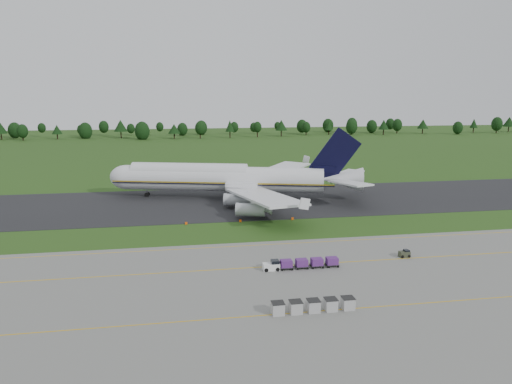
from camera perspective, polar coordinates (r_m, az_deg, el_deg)
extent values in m
plane|color=#234414|center=(105.35, 1.24, -4.40)|extent=(600.00, 600.00, 0.00)
cube|color=slate|center=(74.08, 6.35, -11.44)|extent=(300.00, 52.00, 0.06)
cube|color=black|center=(132.10, -1.07, -1.12)|extent=(300.00, 40.00, 0.08)
cube|color=#CB990B|center=(84.86, 4.10, -8.34)|extent=(300.00, 0.25, 0.01)
cube|color=#CB990B|center=(68.81, 7.77, -13.30)|extent=(300.00, 0.20, 0.01)
cube|color=#CB990B|center=(95.94, 2.38, -5.97)|extent=(120.00, 0.20, 0.01)
cylinder|color=black|center=(341.37, -27.09, 5.66)|extent=(0.70, 0.70, 3.76)
cone|color=#173713|center=(341.00, -27.17, 6.54)|extent=(7.54, 7.54, 6.69)
cylinder|color=black|center=(330.32, -25.08, 5.68)|extent=(0.70, 0.70, 3.63)
sphere|color=#173713|center=(330.04, -25.14, 6.32)|extent=(6.37, 6.37, 6.37)
cylinder|color=black|center=(330.73, -21.75, 5.90)|extent=(0.70, 0.70, 3.15)
cone|color=#173713|center=(330.39, -21.80, 6.66)|extent=(6.18, 6.18, 5.61)
cylinder|color=black|center=(329.70, -18.89, 6.07)|extent=(0.70, 0.70, 3.02)
sphere|color=#173713|center=(329.46, -18.92, 6.61)|extent=(8.25, 8.25, 8.25)
cylinder|color=black|center=(327.05, -15.17, 6.34)|extent=(0.70, 0.70, 4.09)
cone|color=#173713|center=(326.64, -15.22, 7.34)|extent=(8.36, 8.36, 7.28)
cylinder|color=black|center=(313.30, -12.85, 6.18)|extent=(0.70, 0.70, 3.33)
sphere|color=#173713|center=(313.03, -12.88, 6.80)|extent=(8.97, 8.97, 8.97)
cylinder|color=black|center=(314.73, -9.32, 6.33)|extent=(0.70, 0.70, 3.25)
cone|color=#173713|center=(314.37, -9.35, 7.15)|extent=(7.49, 7.49, 5.77)
cylinder|color=black|center=(313.45, -6.39, 6.48)|extent=(0.70, 0.70, 4.26)
sphere|color=#173713|center=(313.11, -6.41, 7.28)|extent=(6.33, 6.33, 6.33)
cylinder|color=black|center=(316.26, -2.99, 6.55)|extent=(0.70, 0.70, 3.99)
cone|color=#173713|center=(315.84, -3.01, 7.56)|extent=(5.61, 5.61, 7.10)
cylinder|color=black|center=(320.47, 0.16, 6.66)|extent=(0.70, 0.70, 4.25)
sphere|color=#173713|center=(320.13, 0.16, 7.44)|extent=(5.37, 5.37, 5.37)
cylinder|color=black|center=(328.30, 2.90, 6.72)|extent=(0.70, 0.70, 3.84)
cone|color=#173713|center=(327.91, 2.91, 7.65)|extent=(7.71, 7.71, 6.83)
cylinder|color=black|center=(338.33, 5.75, 6.78)|extent=(0.70, 0.70, 3.46)
sphere|color=#173713|center=(338.06, 5.76, 7.38)|extent=(5.67, 5.67, 5.67)
cylinder|color=black|center=(343.61, 8.30, 6.77)|extent=(0.70, 0.70, 3.15)
cone|color=#173713|center=(343.29, 8.32, 7.50)|extent=(5.53, 5.53, 5.60)
cylinder|color=black|center=(345.44, 10.86, 6.74)|extent=(0.70, 0.70, 3.59)
sphere|color=#173713|center=(345.18, 10.88, 7.35)|extent=(7.74, 7.74, 7.74)
cylinder|color=black|center=(349.39, 14.35, 6.65)|extent=(0.70, 0.70, 3.66)
cone|color=#173713|center=(349.04, 14.39, 7.48)|extent=(6.86, 6.86, 6.50)
cylinder|color=black|center=(363.07, 15.81, 6.76)|extent=(0.70, 0.70, 3.85)
sphere|color=#173713|center=(362.80, 15.85, 7.38)|extent=(6.61, 6.61, 6.61)
cylinder|color=black|center=(366.79, 18.49, 6.62)|extent=(0.70, 0.70, 3.56)
cone|color=#173713|center=(366.46, 18.54, 7.39)|extent=(7.61, 7.61, 6.32)
cylinder|color=black|center=(369.68, 22.04, 6.36)|extent=(0.70, 0.70, 2.89)
sphere|color=#173713|center=(369.48, 22.07, 6.82)|extent=(6.68, 6.68, 6.68)
cylinder|color=black|center=(386.67, 23.58, 6.48)|extent=(0.70, 0.70, 3.56)
cone|color=#173713|center=(386.36, 23.64, 7.21)|extent=(5.35, 5.35, 6.32)
cylinder|color=black|center=(391.22, 25.77, 6.39)|extent=(0.70, 0.70, 4.18)
sphere|color=#173713|center=(390.95, 25.83, 7.01)|extent=(7.50, 7.50, 7.50)
cylinder|color=black|center=(407.70, 26.89, 6.43)|extent=(0.70, 0.70, 3.89)
cone|color=#173713|center=(407.38, 26.96, 7.18)|extent=(8.48, 8.48, 6.91)
cylinder|color=silver|center=(135.79, -3.78, 1.51)|extent=(53.95, 21.12, 6.72)
cylinder|color=silver|center=(137.40, -7.63, 2.22)|extent=(31.98, 13.63, 5.24)
sphere|color=silver|center=(142.83, -14.55, 1.66)|extent=(6.72, 6.72, 6.72)
cone|color=silver|center=(134.13, 9.92, 1.44)|extent=(11.61, 8.93, 6.39)
cube|color=gold|center=(132.61, -4.02, 1.02)|extent=(57.54, 16.21, 0.33)
cube|color=silver|center=(116.97, 0.83, -0.49)|extent=(14.87, 32.90, 0.51)
cube|color=silver|center=(151.94, 2.03, 2.27)|extent=(28.09, 29.92, 0.51)
cylinder|color=#9C9EA4|center=(124.14, -2.14, -0.90)|extent=(7.10, 4.64, 2.99)
cylinder|color=#9C9EA4|center=(113.65, -0.62, -2.05)|extent=(7.10, 4.64, 2.99)
cylinder|color=#9C9EA4|center=(147.02, -0.86, 1.04)|extent=(7.10, 4.64, 2.99)
cylinder|color=#9C9EA4|center=(156.64, 1.22, 1.68)|extent=(7.10, 4.64, 2.99)
cube|color=black|center=(133.06, 9.01, 4.13)|extent=(13.25, 4.18, 14.99)
cube|color=silver|center=(127.32, 10.76, 1.01)|extent=(8.34, 13.09, 0.42)
cube|color=silver|center=(141.08, 10.30, 2.03)|extent=(12.43, 11.97, 0.42)
cylinder|color=slate|center=(141.77, -12.34, -0.11)|extent=(0.34, 0.34, 2.05)
cylinder|color=black|center=(141.85, -12.34, -0.28)|extent=(1.40, 1.14, 1.21)
cylinder|color=slate|center=(131.71, -1.66, -0.72)|extent=(0.34, 0.34, 2.05)
cylinder|color=black|center=(131.80, -1.66, -0.90)|extent=(1.40, 1.14, 1.21)
cylinder|color=slate|center=(139.87, -1.21, 0.00)|extent=(0.34, 0.34, 2.05)
cylinder|color=black|center=(139.96, -1.20, -0.17)|extent=(1.40, 1.14, 1.21)
cube|color=white|center=(82.32, 1.75, -8.53)|extent=(2.71, 1.46, 1.15)
cylinder|color=black|center=(81.57, 1.20, -8.92)|extent=(0.63, 0.23, 0.63)
cube|color=black|center=(82.90, 3.46, -8.56)|extent=(2.09, 1.57, 0.13)
cube|color=#4E2167|center=(82.69, 3.47, -8.15)|extent=(1.88, 1.46, 1.15)
cylinder|color=black|center=(82.12, 3.00, -8.89)|extent=(0.35, 0.16, 0.35)
cube|color=black|center=(83.51, 5.23, -8.43)|extent=(2.09, 1.57, 0.13)
cube|color=#4E2167|center=(83.30, 5.23, -8.03)|extent=(1.88, 1.46, 1.15)
cylinder|color=black|center=(82.71, 4.79, -8.76)|extent=(0.35, 0.16, 0.35)
cube|color=black|center=(84.19, 6.96, -8.30)|extent=(2.09, 1.57, 0.13)
cube|color=#4E2167|center=(83.99, 6.97, -7.90)|extent=(1.88, 1.46, 1.15)
cylinder|color=black|center=(83.37, 6.55, -8.63)|extent=(0.35, 0.16, 0.35)
cube|color=black|center=(84.95, 8.66, -8.17)|extent=(2.09, 1.57, 0.13)
cube|color=#4E2167|center=(84.75, 8.68, -7.77)|extent=(1.88, 1.46, 1.15)
cylinder|color=black|center=(84.11, 8.27, -8.50)|extent=(0.35, 0.16, 0.35)
cylinder|color=black|center=(82.41, 1.75, -8.70)|extent=(0.63, 0.23, 0.63)
cube|color=#333827|center=(92.36, 16.59, -6.82)|extent=(1.91, 1.20, 1.02)
cylinder|color=black|center=(91.69, 16.37, -7.10)|extent=(0.52, 0.19, 0.52)
cylinder|color=black|center=(93.19, 16.79, -6.83)|extent=(0.52, 0.19, 0.52)
cube|color=#A6A6A6|center=(67.00, 2.52, -13.17)|extent=(1.57, 1.57, 1.57)
cube|color=black|center=(66.66, 2.52, -12.53)|extent=(1.67, 1.67, 0.08)
cube|color=#A6A6A6|center=(67.51, 4.56, -13.00)|extent=(1.57, 1.57, 1.57)
cube|color=black|center=(67.18, 4.57, -12.36)|extent=(1.67, 1.67, 0.08)
cube|color=#A6A6A6|center=(68.11, 6.57, -12.82)|extent=(1.57, 1.57, 1.57)
cube|color=black|center=(67.77, 6.58, -12.18)|extent=(1.67, 1.67, 0.08)
cube|color=#A6A6A6|center=(68.78, 8.53, -12.62)|extent=(1.57, 1.57, 1.57)
cube|color=black|center=(68.45, 8.55, -11.99)|extent=(1.67, 1.67, 0.08)
cube|color=#A6A6A6|center=(69.52, 10.46, -12.41)|extent=(1.57, 1.57, 1.57)
cube|color=black|center=(69.20, 10.48, -11.79)|extent=(1.67, 1.67, 0.08)
cube|color=#FF5408|center=(110.73, -7.98, -3.57)|extent=(0.50, 0.12, 0.60)
cube|color=black|center=(110.80, -7.98, -3.71)|extent=(0.30, 0.30, 0.04)
cube|color=#FF5408|center=(111.68, -1.81, -3.33)|extent=(0.50, 0.12, 0.60)
cube|color=black|center=(111.75, -1.81, -3.47)|extent=(0.30, 0.30, 0.04)
cube|color=#FF5408|center=(113.90, 4.19, -3.06)|extent=(0.50, 0.12, 0.60)
cube|color=black|center=(113.97, 4.19, -3.20)|extent=(0.30, 0.30, 0.04)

